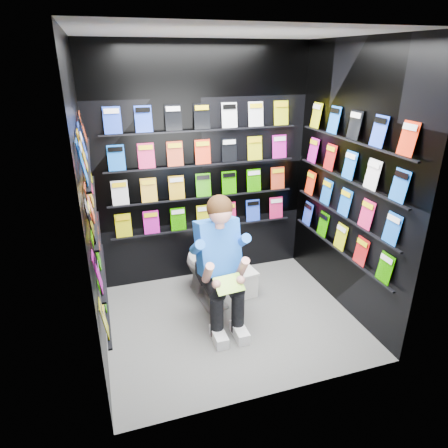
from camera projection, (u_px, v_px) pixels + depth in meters
name	position (u px, v px, depth m)	size (l,w,h in m)	color
floor	(231.00, 320.00, 3.99)	(2.40, 2.40, 0.00)	slate
ceiling	(233.00, 32.00, 2.98)	(2.40, 2.40, 0.00)	white
wall_back	(202.00, 169.00, 4.37)	(2.40, 0.04, 2.60)	black
wall_front	(281.00, 244.00, 2.61)	(2.40, 0.04, 2.60)	black
wall_left	(88.00, 212.00, 3.15)	(0.04, 2.00, 2.60)	black
wall_right	(350.00, 184.00, 3.83)	(0.04, 2.00, 2.60)	black
comics_back	(203.00, 169.00, 4.34)	(2.10, 0.06, 1.37)	#C53E1D
comics_left	(92.00, 211.00, 3.16)	(0.06, 1.70, 1.37)	#C53E1D
comics_right	(347.00, 184.00, 3.82)	(0.06, 1.70, 1.37)	#C53E1D
toilet	(207.00, 267.00, 4.24)	(0.42, 0.75, 0.73)	white
longbox	(243.00, 281.00, 4.43)	(0.19, 0.35, 0.27)	silver
longbox_lid	(243.00, 269.00, 4.38)	(0.21, 0.37, 0.03)	silver
reader	(217.00, 247.00, 3.75)	(0.53, 0.78, 1.43)	blue
held_comic	(229.00, 284.00, 3.51)	(0.26, 0.01, 0.18)	green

